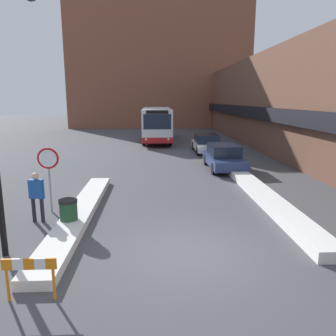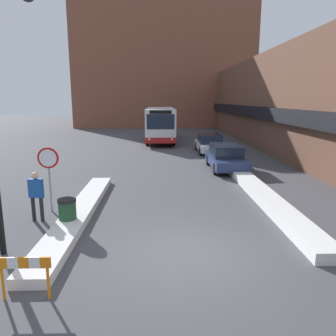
# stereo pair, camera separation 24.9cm
# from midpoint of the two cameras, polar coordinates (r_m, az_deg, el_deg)

# --- Properties ---
(ground_plane) EXTENTS (160.00, 160.00, 0.00)m
(ground_plane) POSITION_cam_midpoint_polar(r_m,az_deg,el_deg) (9.14, 3.08, -14.71)
(ground_plane) COLOR #47474C
(building_row_right) EXTENTS (5.50, 60.00, 7.74)m
(building_row_right) POSITION_cam_midpoint_polar(r_m,az_deg,el_deg) (33.90, 16.34, 11.03)
(building_row_right) COLOR brown
(building_row_right) RESTS_ON ground_plane
(building_backdrop_far) EXTENTS (26.00, 8.00, 18.90)m
(building_backdrop_far) POSITION_cam_midpoint_polar(r_m,az_deg,el_deg) (51.24, -1.69, 17.89)
(building_backdrop_far) COLOR brown
(building_backdrop_far) RESTS_ON ground_plane
(snow_bank_left) EXTENTS (0.90, 9.36, 0.27)m
(snow_bank_left) POSITION_cam_midpoint_polar(r_m,az_deg,el_deg) (12.18, -15.65, -7.53)
(snow_bank_left) COLOR silver
(snow_bank_left) RESTS_ON ground_plane
(snow_bank_right) EXTENTS (0.90, 10.51, 0.34)m
(snow_bank_right) POSITION_cam_midpoint_polar(r_m,az_deg,el_deg) (13.97, 16.15, -4.91)
(snow_bank_right) COLOR silver
(snow_bank_right) RESTS_ON ground_plane
(city_bus) EXTENTS (2.66, 10.46, 3.24)m
(city_bus) POSITION_cam_midpoint_polar(r_m,az_deg,el_deg) (32.54, -2.21, 7.77)
(city_bus) COLOR silver
(city_bus) RESTS_ON ground_plane
(parked_car_front) EXTENTS (1.90, 4.41, 1.47)m
(parked_car_front) POSITION_cam_midpoint_polar(r_m,az_deg,el_deg) (19.68, 9.33, 1.92)
(parked_car_front) COLOR navy
(parked_car_front) RESTS_ON ground_plane
(parked_car_middle) EXTENTS (1.93, 4.50, 1.38)m
(parked_car_middle) POSITION_cam_midpoint_polar(r_m,az_deg,el_deg) (25.89, 6.46, 4.29)
(parked_car_middle) COLOR silver
(parked_car_middle) RESTS_ON ground_plane
(stop_sign) EXTENTS (0.76, 0.08, 2.41)m
(stop_sign) POSITION_cam_midpoint_polar(r_m,az_deg,el_deg) (12.51, -20.62, 0.33)
(stop_sign) COLOR gray
(stop_sign) RESTS_ON ground_plane
(pedestrian) EXTENTS (0.55, 0.27, 1.72)m
(pedestrian) POSITION_cam_midpoint_polar(r_m,az_deg,el_deg) (11.86, -22.48, -3.99)
(pedestrian) COLOR #232328
(pedestrian) RESTS_ON ground_plane
(trash_bin) EXTENTS (0.59, 0.59, 0.95)m
(trash_bin) POSITION_cam_midpoint_polar(r_m,az_deg,el_deg) (11.16, -17.53, -7.56)
(trash_bin) COLOR #234C2D
(trash_bin) RESTS_ON ground_plane
(construction_barricade) EXTENTS (1.10, 0.06, 0.94)m
(construction_barricade) POSITION_cam_midpoint_polar(r_m,az_deg,el_deg) (7.57, -23.86, -16.07)
(construction_barricade) COLOR orange
(construction_barricade) RESTS_ON ground_plane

